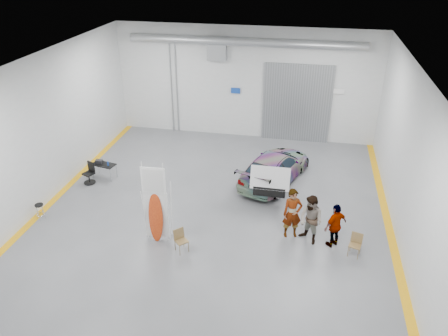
% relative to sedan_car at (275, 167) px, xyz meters
% --- Properties ---
extents(ground, '(16.00, 16.00, 0.00)m').
position_rel_sedan_car_xyz_m(ground, '(-2.16, -3.15, -0.68)').
color(ground, '#585A5F').
rests_on(ground, ground).
extents(room_shell, '(14.02, 16.18, 6.01)m').
position_rel_sedan_car_xyz_m(room_shell, '(-1.92, -0.93, 3.39)').
color(room_shell, silver).
rests_on(room_shell, ground).
extents(sedan_car, '(3.39, 5.08, 1.37)m').
position_rel_sedan_car_xyz_m(sedan_car, '(0.00, 0.00, 0.00)').
color(sedan_car, silver).
rests_on(sedan_car, ground).
extents(person_a, '(0.82, 0.66, 1.97)m').
position_rel_sedan_car_xyz_m(person_a, '(1.00, -4.09, 0.30)').
color(person_a, '#946A51').
rests_on(person_a, ground).
extents(person_b, '(1.17, 1.14, 1.90)m').
position_rel_sedan_car_xyz_m(person_b, '(1.68, -4.33, 0.26)').
color(person_b, slate).
rests_on(person_b, ground).
extents(person_c, '(1.01, 0.99, 1.72)m').
position_rel_sedan_car_xyz_m(person_c, '(2.54, -4.38, 0.18)').
color(person_c, brown).
rests_on(person_c, ground).
extents(surfboard_display, '(0.90, 0.27, 3.17)m').
position_rel_sedan_car_xyz_m(surfboard_display, '(-3.79, -5.30, 0.60)').
color(surfboard_display, white).
rests_on(surfboard_display, ground).
extents(folding_chair_near, '(0.56, 0.64, 0.85)m').
position_rel_sedan_car_xyz_m(folding_chair_near, '(-2.72, -5.76, -0.42)').
color(folding_chair_near, brown).
rests_on(folding_chair_near, ground).
extents(folding_chair_far, '(0.49, 0.51, 0.84)m').
position_rel_sedan_car_xyz_m(folding_chair_far, '(3.24, -4.81, -0.42)').
color(folding_chair_far, brown).
rests_on(folding_chair_far, ground).
extents(shop_stool, '(0.34, 0.34, 0.66)m').
position_rel_sedan_car_xyz_m(shop_stool, '(-8.74, -4.91, -0.35)').
color(shop_stool, black).
rests_on(shop_stool, ground).
extents(work_table, '(1.18, 0.76, 0.89)m').
position_rel_sedan_car_xyz_m(work_table, '(-7.79, -1.25, 0.00)').
color(work_table, gray).
rests_on(work_table, ground).
extents(office_chair, '(0.57, 0.60, 0.98)m').
position_rel_sedan_car_xyz_m(office_chair, '(-8.18, -1.83, -0.25)').
color(office_chair, black).
rests_on(office_chair, ground).
extents(trunk_lid, '(1.59, 0.97, 0.04)m').
position_rel_sedan_car_xyz_m(trunk_lid, '(0.00, -2.11, 0.70)').
color(trunk_lid, silver).
rests_on(trunk_lid, sedan_car).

